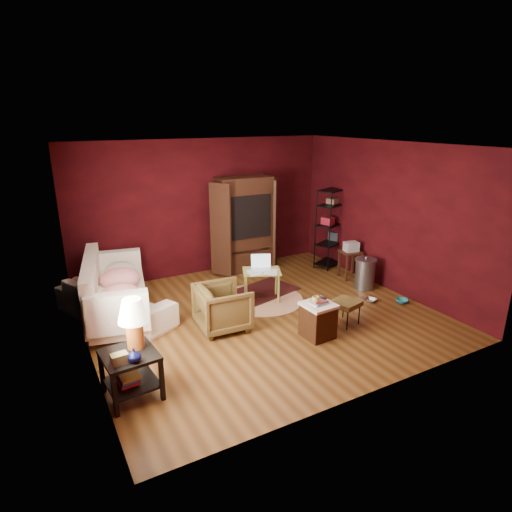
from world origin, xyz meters
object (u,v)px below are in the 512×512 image
Objects in this scene: armchair at (223,305)px; side_table at (132,339)px; laptop_desk at (262,273)px; wire_shelving at (332,224)px; sofa at (114,295)px; hamper at (318,320)px; tv_armoire at (244,222)px.

armchair is 0.66× the size of side_table.
laptop_desk is 2.54m from wire_shelving.
sofa reaches higher than hamper.
sofa is at bearing 55.24° from armchair.
sofa is at bearing -166.74° from laptop_desk.
armchair is at bearing -177.81° from wire_shelving.
laptop_desk is at bearing 31.87° from side_table.
side_table is at bearing -123.92° from laptop_desk.
sofa reaches higher than armchair.
laptop_desk is at bearing -125.82° from sofa.
tv_armoire is (3.19, 3.33, 0.33)m from side_table.
side_table is 3.19m from laptop_desk.
tv_armoire is 1.17× the size of wire_shelving.
side_table is at bearing -175.69° from wire_shelving.
hamper is 3.39m from tv_armoire.
hamper is (2.77, 0.05, -0.44)m from side_table.
laptop_desk is at bearing -104.72° from tv_armoire.
sofa is at bearing 162.13° from wire_shelving.
hamper is at bearing -154.19° from sofa.
side_table is 1.91× the size of hamper.
hamper is at bearing -154.49° from wire_shelving.
tv_armoire reaches higher than laptop_desk.
side_table is at bearing -132.07° from tv_armoire.
armchair is (1.43, -1.16, -0.03)m from sofa.
wire_shelving is (3.40, 1.62, 0.55)m from armchair.
side_table reaches higher than hamper.
sofa is at bearing 140.69° from hamper.
hamper is 3.48m from wire_shelving.
sofa is 3.28m from tv_armoire.
side_table reaches higher than sofa.
hamper is 0.31× the size of tv_armoire.
hamper is at bearing -125.38° from armchair.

